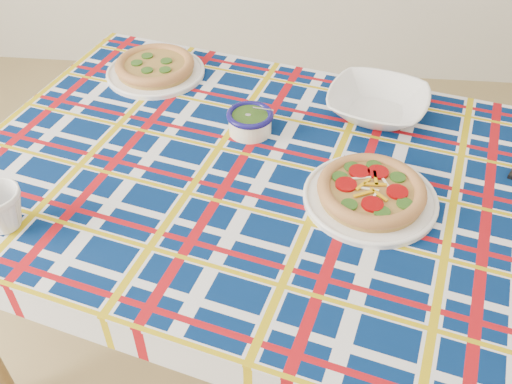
# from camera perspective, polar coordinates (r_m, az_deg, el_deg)

# --- Properties ---
(dining_table) EXTENTS (1.60, 1.22, 0.67)m
(dining_table) POSITION_cam_1_polar(r_m,az_deg,el_deg) (1.25, 3.79, -1.01)
(dining_table) COLOR brown
(dining_table) RESTS_ON floor
(tablecloth) EXTENTS (1.63, 1.25, 0.09)m
(tablecloth) POSITION_cam_1_polar(r_m,az_deg,el_deg) (1.24, 3.84, -0.27)
(tablecloth) COLOR #041C4C
(tablecloth) RESTS_ON dining_table
(main_focaccia_plate) EXTENTS (0.35, 0.35, 0.05)m
(main_focaccia_plate) POSITION_cam_1_polar(r_m,az_deg,el_deg) (1.16, 11.46, 0.15)
(main_focaccia_plate) COLOR #A97D3C
(main_focaccia_plate) RESTS_ON tablecloth
(pesto_bowl) EXTENTS (0.13, 0.13, 0.06)m
(pesto_bowl) POSITION_cam_1_polar(r_m,az_deg,el_deg) (1.32, -0.60, 7.19)
(pesto_bowl) COLOR #1F3C10
(pesto_bowl) RESTS_ON tablecloth
(serving_bowl) EXTENTS (0.30, 0.30, 0.06)m
(serving_bowl) POSITION_cam_1_polar(r_m,az_deg,el_deg) (1.41, 12.05, 8.62)
(serving_bowl) COLOR white
(serving_bowl) RESTS_ON tablecloth
(second_focaccia_plate) EXTENTS (0.32, 0.32, 0.05)m
(second_focaccia_plate) POSITION_cam_1_polar(r_m,az_deg,el_deg) (1.57, -10.07, 12.29)
(second_focaccia_plate) COLOR #A97D3C
(second_focaccia_plate) RESTS_ON tablecloth
(mug) EXTENTS (0.12, 0.12, 0.09)m
(mug) POSITION_cam_1_polar(r_m,az_deg,el_deg) (1.18, -24.20, -1.60)
(mug) COLOR white
(mug) RESTS_ON tablecloth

